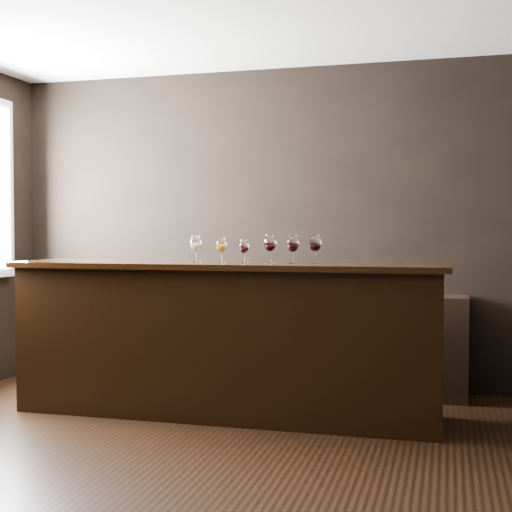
% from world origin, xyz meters
% --- Properties ---
extents(ground, '(5.00, 5.00, 0.00)m').
position_xyz_m(ground, '(0.00, 0.00, 0.00)').
color(ground, black).
rests_on(ground, ground).
extents(room_shell, '(5.02, 4.52, 2.81)m').
position_xyz_m(room_shell, '(-0.23, 0.11, 1.81)').
color(room_shell, black).
rests_on(room_shell, ground).
extents(bar_counter, '(3.12, 0.68, 1.09)m').
position_xyz_m(bar_counter, '(-0.15, 1.11, 0.55)').
color(bar_counter, black).
rests_on(bar_counter, ground).
extents(bar_top, '(3.22, 0.75, 0.04)m').
position_xyz_m(bar_top, '(-0.15, 1.11, 1.11)').
color(bar_top, black).
rests_on(bar_top, bar_counter).
extents(back_bar_shelf, '(2.33, 0.40, 0.84)m').
position_xyz_m(back_bar_shelf, '(0.43, 2.03, 0.42)').
color(back_bar_shelf, black).
rests_on(back_bar_shelf, ground).
extents(glass_white, '(0.08, 0.08, 0.20)m').
position_xyz_m(glass_white, '(-0.38, 1.09, 1.27)').
color(glass_white, white).
rests_on(glass_white, bar_top).
extents(glass_amber, '(0.08, 0.08, 0.18)m').
position_xyz_m(glass_amber, '(-0.18, 1.07, 1.26)').
color(glass_amber, white).
rests_on(glass_amber, bar_top).
extents(glass_red_a, '(0.07, 0.07, 0.17)m').
position_xyz_m(glass_red_a, '(-0.02, 1.13, 1.25)').
color(glass_red_a, white).
rests_on(glass_red_a, bar_top).
extents(glass_red_b, '(0.09, 0.09, 0.21)m').
position_xyz_m(glass_red_b, '(0.18, 1.13, 1.27)').
color(glass_red_b, white).
rests_on(glass_red_b, bar_top).
extents(glass_red_c, '(0.09, 0.09, 0.20)m').
position_xyz_m(glass_red_c, '(0.35, 1.10, 1.27)').
color(glass_red_c, white).
rests_on(glass_red_c, bar_top).
extents(glass_red_d, '(0.09, 0.09, 0.21)m').
position_xyz_m(glass_red_d, '(0.51, 1.14, 1.27)').
color(glass_red_d, white).
rests_on(glass_red_d, bar_top).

